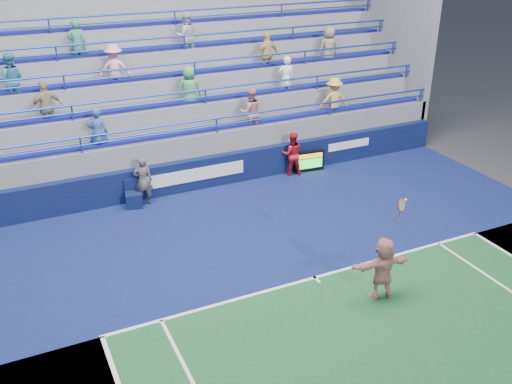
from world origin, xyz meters
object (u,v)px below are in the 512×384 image
serve_speed_board (309,161)px  judge_chair (134,199)px  tennis_player (383,268)px  ball_girl (292,154)px  line_judge (143,181)px

serve_speed_board → judge_chair: (-6.57, -0.11, -0.11)m
tennis_player → ball_girl: size_ratio=1.64×
line_judge → tennis_player: bearing=128.9°
serve_speed_board → tennis_player: (-2.34, -7.53, 0.42)m
serve_speed_board → ball_girl: size_ratio=0.72×
tennis_player → ball_girl: (1.63, 7.58, -0.02)m
serve_speed_board → ball_girl: ball_girl is taller
line_judge → ball_girl: line_judge is taller
serve_speed_board → line_judge: size_ratio=0.70×
judge_chair → tennis_player: tennis_player is taller
serve_speed_board → line_judge: bearing=-179.4°
tennis_player → line_judge: bearing=117.3°
judge_chair → line_judge: 0.66m
judge_chair → line_judge: bearing=6.8°
serve_speed_board → tennis_player: bearing=-107.3°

